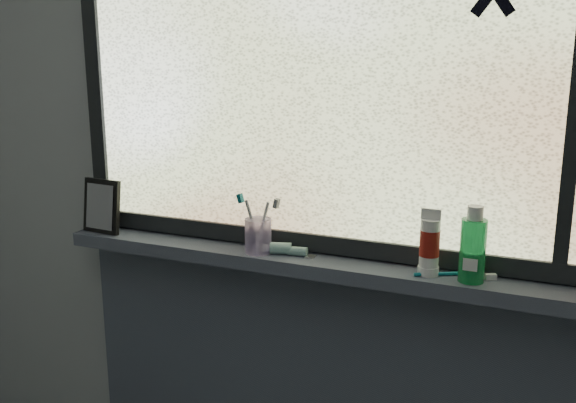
# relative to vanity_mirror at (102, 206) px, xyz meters

# --- Properties ---
(wall_back) EXTENTS (3.00, 0.01, 2.50)m
(wall_back) POSITION_rel_vanity_mirror_xyz_m (0.73, 0.10, 0.15)
(wall_back) COLOR #9EA3A8
(wall_back) RESTS_ON ground
(windowsill) EXTENTS (1.62, 0.14, 0.04)m
(windowsill) POSITION_rel_vanity_mirror_xyz_m (0.73, 0.02, -0.10)
(windowsill) COLOR #454B5C
(windowsill) RESTS_ON wall_back
(window_pane) EXTENTS (1.50, 0.01, 1.00)m
(window_pane) POSITION_rel_vanity_mirror_xyz_m (0.73, 0.07, 0.43)
(window_pane) COLOR silver
(window_pane) RESTS_ON wall_back
(frame_bottom) EXTENTS (1.60, 0.03, 0.05)m
(frame_bottom) POSITION_rel_vanity_mirror_xyz_m (0.73, 0.07, -0.05)
(frame_bottom) COLOR black
(frame_bottom) RESTS_ON windowsill
(frame_left) EXTENTS (0.05, 0.03, 1.10)m
(frame_left) POSITION_rel_vanity_mirror_xyz_m (-0.05, 0.07, 0.43)
(frame_left) COLOR black
(frame_left) RESTS_ON wall_back
(vanity_mirror) EXTENTS (0.14, 0.08, 0.17)m
(vanity_mirror) POSITION_rel_vanity_mirror_xyz_m (0.00, 0.00, 0.00)
(vanity_mirror) COLOR black
(vanity_mirror) RESTS_ON windowsill
(toothpaste_tube) EXTENTS (0.19, 0.08, 0.03)m
(toothpaste_tube) POSITION_rel_vanity_mirror_xyz_m (0.63, 0.01, -0.07)
(toothpaste_tube) COLOR silver
(toothpaste_tube) RESTS_ON windowsill
(toothbrush_cup) EXTENTS (0.08, 0.08, 0.10)m
(toothbrush_cup) POSITION_rel_vanity_mirror_xyz_m (0.54, 0.00, -0.03)
(toothbrush_cup) COLOR #C1ADE6
(toothbrush_cup) RESTS_ON windowsill
(toothbrush_lying) EXTENTS (0.21, 0.12, 0.01)m
(toothbrush_lying) POSITION_rel_vanity_mirror_xyz_m (1.07, 0.02, -0.08)
(toothbrush_lying) COLOR #0D6A7B
(toothbrush_lying) RESTS_ON windowsill
(mouthwash_bottle) EXTENTS (0.08, 0.08, 0.16)m
(mouthwash_bottle) POSITION_rel_vanity_mirror_xyz_m (1.13, 0.00, 0.01)
(mouthwash_bottle) COLOR green
(mouthwash_bottle) RESTS_ON windowsill
(cream_tube) EXTENTS (0.07, 0.07, 0.12)m
(cream_tube) POSITION_rel_vanity_mirror_xyz_m (1.02, 0.01, 0.01)
(cream_tube) COLOR silver
(cream_tube) RESTS_ON windowsill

